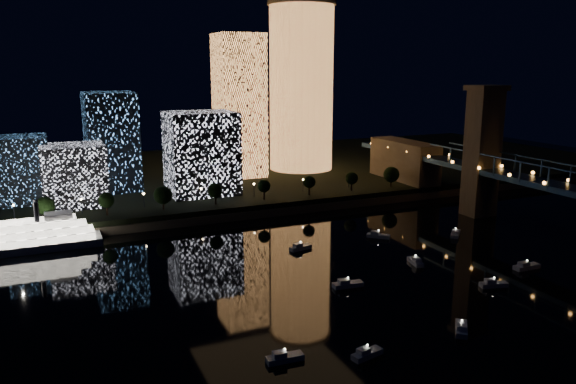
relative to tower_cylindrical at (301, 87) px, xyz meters
name	(u,v)px	position (x,y,z in m)	size (l,w,h in m)	color
ground	(419,284)	(-33.12, -145.59, -46.67)	(520.00, 520.00, 0.00)	black
far_bank	(232,173)	(-33.12, 14.41, -44.17)	(420.00, 160.00, 5.00)	black
seawall	(293,209)	(-33.12, -63.59, -45.17)	(420.00, 6.00, 3.00)	#6B5E4C
tower_cylindrical	(301,87)	(0.00, 0.00, 0.00)	(34.00, 34.00, 83.08)	#FFA051
tower_rectangular	(239,106)	(-35.00, -5.46, -8.27)	(20.99, 20.99, 66.80)	#FFA051
midrise_blocks	(123,154)	(-92.17, -25.37, -24.96)	(90.18, 49.44, 41.33)	silver
riverboat	(9,239)	(-134.35, -72.19, -42.51)	(53.80, 11.52, 16.19)	silver
motorboats	(408,275)	(-33.26, -140.99, -45.85)	(94.80, 73.44, 2.78)	silver
esplanade_trees	(211,191)	(-64.91, -57.59, -36.20)	(166.67, 6.97, 8.99)	black
street_lamps	(201,192)	(-67.12, -51.59, -37.64)	(132.70, 0.70, 5.65)	black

